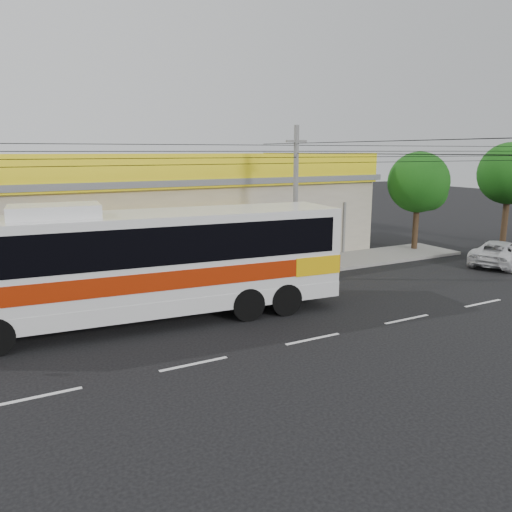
{
  "coord_description": "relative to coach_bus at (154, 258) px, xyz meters",
  "views": [
    {
      "loc": [
        -8.59,
        -14.75,
        5.82
      ],
      "look_at": [
        0.37,
        2.0,
        1.81
      ],
      "focal_mm": 35.0,
      "sensor_mm": 36.0,
      "label": 1
    }
  ],
  "objects": [
    {
      "name": "sidewalk",
      "position": [
        3.81,
        4.4,
        -2.16
      ],
      "size": [
        30.0,
        3.2,
        0.15
      ],
      "primitive_type": "cube",
      "color": "gray",
      "rests_on": "ground"
    },
    {
      "name": "lane_markings",
      "position": [
        3.81,
        -4.1,
        -2.24
      ],
      "size": [
        50.0,
        0.12,
        0.01
      ],
      "primitive_type": null,
      "color": "silver",
      "rests_on": "ground"
    },
    {
      "name": "storefront_building",
      "position": [
        3.81,
        9.93,
        0.06
      ],
      "size": [
        22.6,
        9.2,
        5.7
      ],
      "color": "#A49B84",
      "rests_on": "ground"
    },
    {
      "name": "tree_far",
      "position": [
        24.13,
        3.85,
        2.07
      ],
      "size": [
        3.84,
        3.84,
        6.37
      ],
      "color": "black",
      "rests_on": "ground"
    },
    {
      "name": "white_car",
      "position": [
        18.36,
        0.04,
        -1.61
      ],
      "size": [
        5.01,
        3.68,
        1.27
      ],
      "primitive_type": "imported",
      "rotation": [
        0.0,
        0.0,
        1.96
      ],
      "color": "silver",
      "rests_on": "ground"
    },
    {
      "name": "utility_pole",
      "position": [
        7.37,
        2.6,
        3.47
      ],
      "size": [
        34.0,
        14.0,
        6.93
      ],
      "color": "slate",
      "rests_on": "ground"
    },
    {
      "name": "ground",
      "position": [
        3.81,
        -1.6,
        -2.24
      ],
      "size": [
        120.0,
        120.0,
        0.0
      ],
      "primitive_type": "plane",
      "color": "black",
      "rests_on": "ground"
    },
    {
      "name": "motorbike_dark",
      "position": [
        -1.88,
        3.9,
        -1.5
      ],
      "size": [
        2.0,
        1.41,
        1.18
      ],
      "primitive_type": "imported",
      "rotation": [
        0.0,
        0.0,
        1.09
      ],
      "color": "black",
      "rests_on": "sidewalk"
    },
    {
      "name": "coach_bus",
      "position": [
        0.0,
        0.0,
        0.0
      ],
      "size": [
        13.78,
        4.07,
        4.18
      ],
      "rotation": [
        0.0,
        0.0,
        -0.09
      ],
      "color": "silver",
      "rests_on": "ground"
    },
    {
      "name": "tree_near",
      "position": [
        17.31,
        4.77,
        1.68
      ],
      "size": [
        3.5,
        3.5,
        5.8
      ],
      "color": "black",
      "rests_on": "ground"
    }
  ]
}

